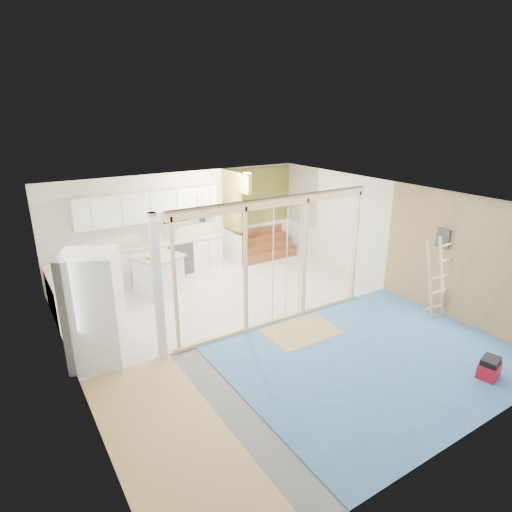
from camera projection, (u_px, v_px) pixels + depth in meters
room at (264, 265)px, 8.16m from camera, size 7.01×8.01×2.61m
floor_overlays at (264, 324)px, 8.66m from camera, size 7.00×8.00×0.03m
stud_frame at (251, 253)px, 7.92m from camera, size 4.66×0.14×2.60m
base_cabinets at (131, 269)px, 10.30m from camera, size 4.45×2.24×0.93m
upper_cabinets at (151, 207)px, 10.61m from camera, size 3.60×0.41×0.85m
green_partition at (253, 226)px, 12.23m from camera, size 2.25×1.51×2.60m
pot_rack at (204, 213)px, 9.28m from camera, size 0.52×0.52×0.72m
sheathing_panel at (469, 262)px, 8.32m from camera, size 0.02×4.00×2.60m
electrical_panel at (443, 238)px, 8.66m from camera, size 0.04×0.30×0.40m
ceiling_light at (245, 175)px, 10.85m from camera, size 0.32×0.32×0.08m
fridge at (95, 309)px, 7.08m from camera, size 1.15×1.10×1.98m
island at (159, 274)px, 10.00m from camera, size 1.23×1.23×0.93m
bowl at (152, 256)px, 9.70m from camera, size 0.34×0.34×0.07m
soap_bottle_a at (90, 248)px, 9.87m from camera, size 0.12×0.12×0.30m
soap_bottle_b at (160, 238)px, 10.85m from camera, size 0.10×0.10×0.21m
toolbox at (489, 368)px, 6.89m from camera, size 0.43×0.37×0.36m
ladder at (437, 278)px, 8.63m from camera, size 0.93×0.16×1.74m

